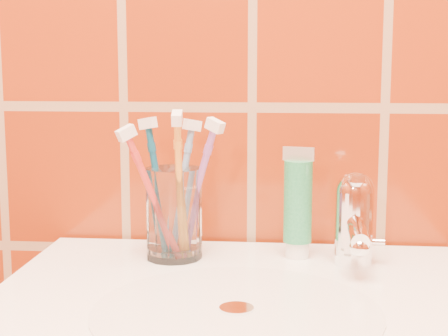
# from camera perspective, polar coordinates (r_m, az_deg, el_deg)

# --- Properties ---
(glass_tumbler) EXTENTS (0.09, 0.09, 0.12)m
(glass_tumbler) POSITION_cam_1_polar(r_m,az_deg,el_deg) (0.90, -4.21, -3.78)
(glass_tumbler) COLOR white
(glass_tumbler) RESTS_ON pedestal_sink
(toothpaste_tube) EXTENTS (0.04, 0.04, 0.15)m
(toothpaste_tube) POSITION_cam_1_polar(r_m,az_deg,el_deg) (0.90, 6.15, -3.18)
(toothpaste_tube) COLOR white
(toothpaste_tube) RESTS_ON pedestal_sink
(faucet) EXTENTS (0.05, 0.11, 0.12)m
(faucet) POSITION_cam_1_polar(r_m,az_deg,el_deg) (0.88, 10.80, -3.94)
(faucet) COLOR white
(faucet) RESTS_ON pedestal_sink
(toothbrush_0) EXTENTS (0.09, 0.08, 0.19)m
(toothbrush_0) POSITION_cam_1_polar(r_m,az_deg,el_deg) (0.89, -5.45, -1.79)
(toothbrush_0) COLOR navy
(toothbrush_0) RESTS_ON glass_tumbler
(toothbrush_1) EXTENTS (0.14, 0.13, 0.20)m
(toothbrush_1) POSITION_cam_1_polar(r_m,az_deg,el_deg) (0.88, -2.31, -1.91)
(toothbrush_1) COLOR #874A9F
(toothbrush_1) RESTS_ON glass_tumbler
(toothbrush_2) EXTENTS (0.16, 0.15, 0.20)m
(toothbrush_2) POSITION_cam_1_polar(r_m,az_deg,el_deg) (0.87, -5.92, -2.36)
(toothbrush_2) COLOR #B52B26
(toothbrush_2) RESTS_ON glass_tumbler
(toothbrush_3) EXTENTS (0.09, 0.09, 0.19)m
(toothbrush_3) POSITION_cam_1_polar(r_m,az_deg,el_deg) (0.91, -3.55, -1.72)
(toothbrush_3) COLOR #678AB8
(toothbrush_3) RESTS_ON glass_tumbler
(toothbrush_4) EXTENTS (0.04, 0.13, 0.22)m
(toothbrush_4) POSITION_cam_1_polar(r_m,az_deg,el_deg) (0.86, -3.72, -1.74)
(toothbrush_4) COLOR orange
(toothbrush_4) RESTS_ON glass_tumbler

